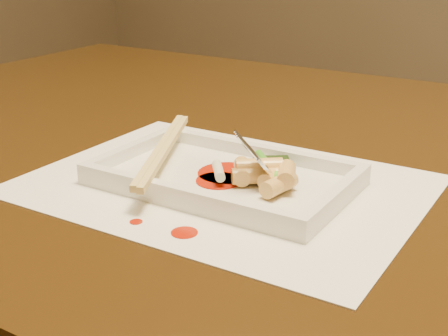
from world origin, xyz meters
The scene contains 24 objects.
table centered at (0.00, 0.00, 0.65)m, with size 1.40×0.90×0.75m.
placemat centered at (0.02, -0.16, 0.75)m, with size 0.40×0.30×0.00m, color white.
sauce_splatter_a centered at (0.05, -0.27, 0.75)m, with size 0.02×0.02×0.00m, color #B41B05.
sauce_splatter_b centered at (0.00, -0.28, 0.75)m, with size 0.01×0.01×0.00m, color #B41B05.
plate_base centered at (0.02, -0.16, 0.76)m, with size 0.26×0.16×0.01m, color white.
plate_rim_far centered at (0.02, -0.08, 0.77)m, with size 0.26×0.01×0.01m, color white.
plate_rim_near centered at (0.02, -0.23, 0.77)m, with size 0.26×0.01×0.01m, color white.
plate_rim_left centered at (-0.10, -0.16, 0.77)m, with size 0.01×0.14×0.01m, color white.
plate_rim_right centered at (0.15, -0.16, 0.77)m, with size 0.01×0.14×0.01m, color white.
veg_piece centered at (0.06, -0.12, 0.77)m, with size 0.04×0.03×0.01m, color black.
scallion_white centered at (0.02, -0.17, 0.77)m, with size 0.01×0.01×0.04m, color #EAEACC.
scallion_green centered at (0.06, -0.14, 0.77)m, with size 0.01×0.01×0.09m, color #329417.
chopstick_a centered at (-0.06, -0.16, 0.78)m, with size 0.01×0.24×0.01m, color #E2C571.
chopstick_b centered at (-0.05, -0.16, 0.78)m, with size 0.01×0.24×0.01m, color #E2C571.
fork centered at (0.09, -0.14, 0.83)m, with size 0.09×0.10×0.14m, color silver, non-canonical shape.
sauce_blob_0 centered at (0.02, -0.15, 0.76)m, with size 0.07×0.07×0.00m, color #B41B05.
sauce_blob_1 centered at (0.02, -0.17, 0.76)m, with size 0.05×0.05×0.00m, color #B41B05.
rice_cake_0 centered at (0.04, -0.16, 0.77)m, with size 0.02×0.02×0.05m, color #ECC96E.
rice_cake_1 centered at (0.08, -0.15, 0.77)m, with size 0.02×0.02×0.04m, color #ECC96E.
rice_cake_2 centered at (0.09, -0.15, 0.78)m, with size 0.02×0.02×0.04m, color #ECC96E.
rice_cake_3 centered at (0.06, -0.14, 0.77)m, with size 0.02×0.02×0.05m, color #ECC96E.
rice_cake_4 centered at (0.09, -0.17, 0.77)m, with size 0.02×0.02×0.04m, color #ECC96E.
rice_cake_5 centered at (0.06, -0.15, 0.78)m, with size 0.02×0.02×0.05m, color #ECC96E.
rice_cake_6 centered at (0.06, -0.16, 0.77)m, with size 0.02×0.02×0.05m, color #ECC96E.
Camera 1 is at (0.34, -0.67, 1.00)m, focal length 50.00 mm.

